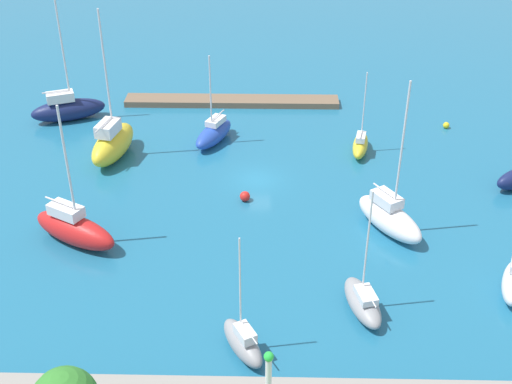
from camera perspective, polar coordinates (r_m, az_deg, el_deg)
name	(u,v)px	position (r m, az deg, el deg)	size (l,w,h in m)	color
water	(257,180)	(60.14, 0.09, 1.06)	(160.00, 160.00, 0.00)	#1E668C
pier_dock	(232,101)	(75.18, -2.10, 7.87)	(24.04, 2.62, 0.67)	brown
harbor_beacon	(269,374)	(37.13, 1.09, -15.46)	(0.56, 0.56, 3.73)	silver
sailboat_white_along_channel	(389,217)	(53.72, 11.46, -2.12)	(5.80, 7.28, 13.02)	white
sailboat_yellow_near_pier	(360,145)	(65.02, 9.02, 4.07)	(2.40, 5.10, 8.26)	yellow
sailboat_gray_center_basin	(243,342)	(42.33, -1.15, -12.84)	(3.50, 4.71, 8.75)	gray
sailboat_navy_outer_mooring	(68,108)	(73.68, -15.99, 6.97)	(8.14, 5.17, 14.33)	#141E4C
sailboat_blue_east_end	(214,133)	(66.38, -3.67, 5.13)	(4.46, 6.57, 9.23)	#2347B2
sailboat_red_mid_basin	(74,228)	(53.16, -15.46, -3.04)	(7.90, 5.78, 11.84)	red
sailboat_yellow_off_beacon	(113,143)	(64.52, -12.31, 4.20)	(4.22, 7.98, 14.38)	yellow
sailboat_gray_by_breakwater	(363,301)	(45.81, 9.23, -9.33)	(3.03, 5.48, 9.45)	gray
mooring_buoy_yellow	(446,125)	(72.27, 16.14, 5.57)	(0.66, 0.66, 0.66)	yellow
mooring_buoy_red	(245,196)	(56.88, -0.97, -0.37)	(0.89, 0.89, 0.89)	red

